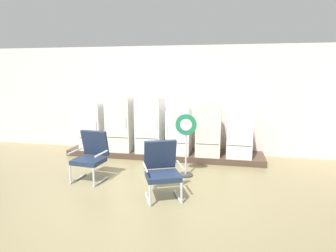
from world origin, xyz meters
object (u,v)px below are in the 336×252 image
object	(u,v)px
refrigerator_2	(150,119)
refrigerator_3	(179,126)
refrigerator_5	(240,127)
armchair_right	(162,168)
refrigerator_0	(93,121)
refrigerator_4	(209,126)
refrigerator_1	(120,119)
sign_stand	(186,147)
armchair_left	(91,154)

from	to	relation	value
refrigerator_2	refrigerator_3	size ratio (longest dim) A/B	1.20
refrigerator_5	armchair_right	bearing A→B (deg)	-120.82
refrigerator_0	refrigerator_2	world-z (taller)	refrigerator_2
refrigerator_0	refrigerator_5	distance (m)	3.87
refrigerator_0	refrigerator_4	size ratio (longest dim) A/B	1.01
refrigerator_0	refrigerator_1	size ratio (longest dim) A/B	0.88
refrigerator_0	refrigerator_4	xyz separation A→B (m)	(3.12, -0.01, -0.01)
refrigerator_0	armchair_right	world-z (taller)	refrigerator_0
refrigerator_2	sign_stand	distance (m)	1.72
refrigerator_3	sign_stand	size ratio (longest dim) A/B	1.01
refrigerator_1	refrigerator_0	bearing A→B (deg)	178.59
refrigerator_1	refrigerator_2	xyz separation A→B (m)	(0.80, 0.03, 0.01)
armchair_left	armchair_right	distance (m)	1.72
refrigerator_0	refrigerator_3	distance (m)	2.36
refrigerator_1	refrigerator_2	world-z (taller)	refrigerator_2
refrigerator_2	refrigerator_1	bearing A→B (deg)	-177.73
armchair_left	sign_stand	size ratio (longest dim) A/B	0.75
refrigerator_1	refrigerator_5	xyz separation A→B (m)	(3.09, 0.03, -0.12)
refrigerator_0	refrigerator_5	world-z (taller)	refrigerator_0
refrigerator_1	refrigerator_3	size ratio (longest dim) A/B	1.18
refrigerator_0	refrigerator_5	size ratio (longest dim) A/B	1.02
refrigerator_4	sign_stand	distance (m)	1.31
armchair_left	sign_stand	xyz separation A→B (m)	(1.90, 0.59, 0.11)
refrigerator_0	armchair_left	distance (m)	2.03
refrigerator_4	refrigerator_1	bearing A→B (deg)	-179.70
refrigerator_2	refrigerator_5	xyz separation A→B (m)	(2.28, -0.00, -0.13)
refrigerator_0	refrigerator_3	size ratio (longest dim) A/B	1.04
refrigerator_2	sign_stand	xyz separation A→B (m)	(1.12, -1.25, -0.37)
refrigerator_0	sign_stand	world-z (taller)	refrigerator_0
refrigerator_1	refrigerator_5	world-z (taller)	refrigerator_1
refrigerator_5	armchair_right	distance (m)	2.81
armchair_right	refrigerator_0	bearing A→B (deg)	135.69
refrigerator_3	refrigerator_5	world-z (taller)	refrigerator_5
refrigerator_4	refrigerator_5	world-z (taller)	refrigerator_4
armchair_left	armchair_right	xyz separation A→B (m)	(1.63, -0.56, 0.00)
refrigerator_0	refrigerator_3	world-z (taller)	refrigerator_0
refrigerator_0	refrigerator_5	bearing A→B (deg)	0.12
refrigerator_1	refrigerator_4	distance (m)	2.33
armchair_right	armchair_left	bearing A→B (deg)	161.03
sign_stand	refrigerator_5	bearing A→B (deg)	47.04
refrigerator_3	armchair_right	world-z (taller)	refrigerator_3
refrigerator_5	armchair_right	xyz separation A→B (m)	(-1.43, -2.39, -0.34)
armchair_right	refrigerator_2	bearing A→B (deg)	109.59
refrigerator_1	sign_stand	world-z (taller)	refrigerator_1
refrigerator_3	armchair_right	distance (m)	2.40
refrigerator_0	armchair_left	world-z (taller)	refrigerator_0
refrigerator_1	refrigerator_4	bearing A→B (deg)	0.30
sign_stand	armchair_left	bearing A→B (deg)	-162.75
refrigerator_0	refrigerator_3	xyz separation A→B (m)	(2.36, -0.01, -0.03)
refrigerator_4	refrigerator_0	bearing A→B (deg)	179.87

